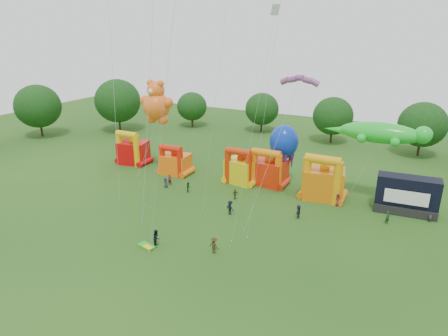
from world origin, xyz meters
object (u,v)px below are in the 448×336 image
at_px(gecko_kite, 372,151).
at_px(octopus_kite, 280,153).
at_px(bouncy_castle_2, 241,169).
at_px(bouncy_castle_0, 133,151).
at_px(teddy_bear_kite, 154,117).
at_px(spectator_0, 166,183).
at_px(stage_trailer, 407,195).
at_px(spectator_4, 235,194).

height_order(gecko_kite, octopus_kite, gecko_kite).
height_order(bouncy_castle_2, gecko_kite, gecko_kite).
distance_m(gecko_kite, octopus_kite, 13.51).
height_order(bouncy_castle_0, bouncy_castle_2, bouncy_castle_0).
bearing_deg(teddy_bear_kite, bouncy_castle_2, 4.79).
xyz_separation_m(octopus_kite, spectator_0, (-14.78, -9.48, -4.19)).
xyz_separation_m(bouncy_castle_0, spectator_0, (11.77, -6.87, -1.57)).
distance_m(bouncy_castle_2, stage_trailer, 23.79).
bearing_deg(gecko_kite, teddy_bear_kite, -175.62).
bearing_deg(spectator_4, teddy_bear_kite, -49.44).
distance_m(bouncy_castle_0, teddy_bear_kite, 9.14).
bearing_deg(stage_trailer, teddy_bear_kite, -177.96).
relative_size(octopus_kite, spectator_0, 5.99).
height_order(bouncy_castle_0, gecko_kite, gecko_kite).
bearing_deg(octopus_kite, spectator_4, -111.23).
bearing_deg(octopus_kite, stage_trailer, -7.39).
height_order(bouncy_castle_0, spectator_4, bouncy_castle_0).
xyz_separation_m(stage_trailer, gecko_kite, (-5.14, 1.20, 5.09)).
bearing_deg(bouncy_castle_2, teddy_bear_kite, -175.21).
height_order(bouncy_castle_2, spectator_4, bouncy_castle_2).
xyz_separation_m(bouncy_castle_2, teddy_bear_kite, (-15.17, -1.27, 6.93)).
bearing_deg(bouncy_castle_0, spectator_0, -30.27).
xyz_separation_m(bouncy_castle_0, bouncy_castle_2, (21.13, 0.12, -0.10)).
xyz_separation_m(gecko_kite, spectator_4, (-16.62, -7.58, -6.70)).
bearing_deg(gecko_kite, stage_trailer, -13.17).
bearing_deg(bouncy_castle_0, bouncy_castle_2, 0.31).
relative_size(bouncy_castle_0, spectator_4, 3.95).
xyz_separation_m(bouncy_castle_0, stage_trailer, (44.92, 0.23, 0.05)).
bearing_deg(stage_trailer, octopus_kite, 172.61).
distance_m(bouncy_castle_2, gecko_kite, 19.41).
bearing_deg(bouncy_castle_0, teddy_bear_kite, -10.97).
bearing_deg(spectator_0, teddy_bear_kite, 135.39).
distance_m(stage_trailer, teddy_bear_kite, 39.57).
relative_size(bouncy_castle_2, stage_trailer, 0.75).
bearing_deg(gecko_kite, bouncy_castle_2, -175.96).
bearing_deg(octopus_kite, gecko_kite, -5.09).
bearing_deg(spectator_4, gecko_kite, 171.25).
height_order(stage_trailer, spectator_4, stage_trailer).
distance_m(bouncy_castle_0, spectator_4, 24.01).
relative_size(bouncy_castle_0, octopus_kite, 0.66).
distance_m(bouncy_castle_2, spectator_0, 11.77).
xyz_separation_m(gecko_kite, spectator_0, (-28.00, -8.30, -6.71)).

